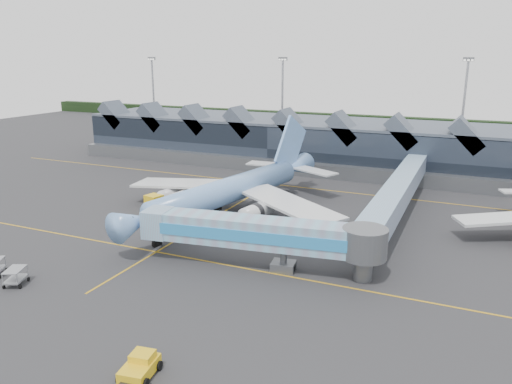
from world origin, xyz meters
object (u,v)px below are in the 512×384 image
at_px(jet_bridge, 273,235).
at_px(pushback_tug, 140,367).
at_px(main_airliner, 234,189).
at_px(fuel_truck, 171,196).

height_order(jet_bridge, pushback_tug, jet_bridge).
distance_m(main_airliner, pushback_tug, 39.11).
height_order(main_airliner, pushback_tug, main_airliner).
xyz_separation_m(main_airliner, pushback_tug, (10.90, -37.42, -3.27)).
bearing_deg(pushback_tug, fuel_truck, 111.64).
bearing_deg(fuel_truck, main_airliner, 15.44).
relative_size(jet_bridge, pushback_tug, 6.98).
relative_size(fuel_truck, pushback_tug, 2.34).
height_order(fuel_truck, pushback_tug, fuel_truck).
distance_m(fuel_truck, pushback_tug, 42.73).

